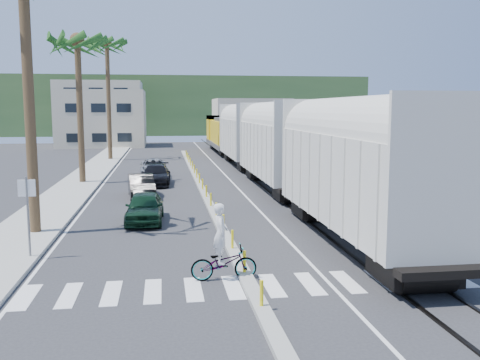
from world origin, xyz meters
name	(u,v)px	position (x,y,z in m)	size (l,w,h in m)	color
ground	(240,267)	(0.00, 0.00, 0.00)	(140.00, 140.00, 0.00)	#28282B
sidewalk	(86,177)	(-8.50, 25.00, 0.07)	(3.00, 90.00, 0.15)	gray
rails	(251,171)	(5.00, 28.00, 0.03)	(1.56, 100.00, 0.06)	black
median	(199,184)	(0.00, 19.96, 0.09)	(0.45, 60.00, 0.85)	gray
crosswalk	(249,286)	(0.00, -2.00, 0.01)	(14.00, 2.20, 0.01)	silver
lane_markings	(168,177)	(-2.15, 25.00, 0.00)	(9.42, 90.00, 0.01)	silver
freight_train	(261,141)	(5.00, 23.23, 2.91)	(3.00, 60.94, 5.85)	beige
palm_trees	(81,32)	(-8.10, 22.70, 10.81)	(3.50, 37.20, 13.75)	brown
street_sign	(28,206)	(-7.30, 2.00, 1.97)	(0.60, 0.08, 3.00)	slate
buildings	(138,115)	(-6.41, 71.66, 4.36)	(38.00, 27.00, 10.00)	#BDB296
hillside	(174,106)	(0.00, 100.00, 6.00)	(80.00, 20.00, 12.00)	#385628
car_lead	(145,207)	(-3.43, 7.93, 0.72)	(1.85, 4.29, 1.44)	black
car_second	(141,186)	(-3.87, 15.35, 0.70)	(1.89, 4.35, 1.39)	black
car_third	(156,175)	(-3.04, 20.70, 0.71)	(2.18, 4.98, 1.42)	black
car_rear	(154,167)	(-3.30, 26.60, 0.65)	(2.33, 4.73, 1.29)	#9C9EA1
cyclist	(223,255)	(-0.72, -1.23, 0.80)	(0.87, 2.12, 2.46)	#9EA0A5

